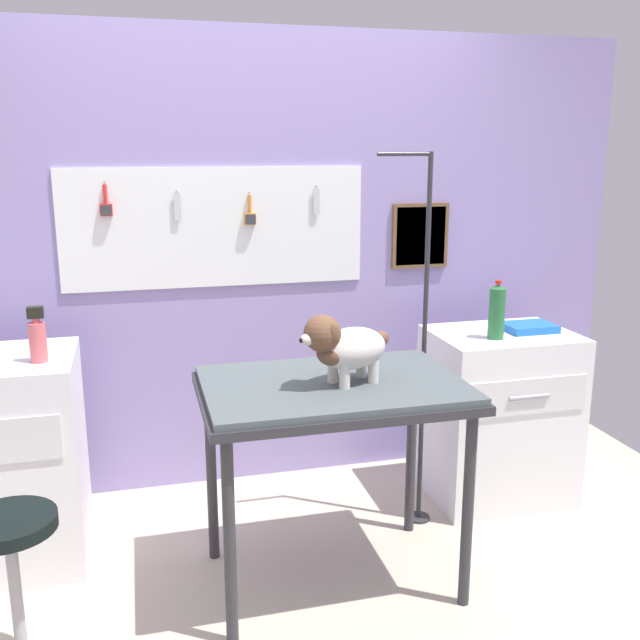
% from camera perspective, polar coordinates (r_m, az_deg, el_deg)
% --- Properties ---
extents(ground, '(4.40, 4.00, 0.04)m').
position_cam_1_polar(ground, '(2.96, -0.54, -22.81)').
color(ground, '#C2B59E').
extents(rear_wall_panel, '(4.00, 0.11, 2.30)m').
position_cam_1_polar(rear_wall_panel, '(3.68, -5.45, 4.47)').
color(rear_wall_panel, '#9585C3').
rests_on(rear_wall_panel, ground).
extents(grooming_table, '(1.02, 0.70, 0.86)m').
position_cam_1_polar(grooming_table, '(2.80, 1.03, -6.54)').
color(grooming_table, '#2D2D33').
rests_on(grooming_table, ground).
extents(grooming_arm, '(0.30, 0.11, 1.71)m').
position_cam_1_polar(grooming_arm, '(3.29, 8.10, -3.02)').
color(grooming_arm, '#2D2D33').
rests_on(grooming_arm, ground).
extents(dog, '(0.38, 0.25, 0.28)m').
position_cam_1_polar(dog, '(2.70, 1.91, -2.09)').
color(dog, silver).
rests_on(dog, grooming_table).
extents(cabinet_right, '(0.68, 0.54, 0.85)m').
position_cam_1_polar(cabinet_right, '(3.74, 13.97, -7.31)').
color(cabinet_right, white).
rests_on(cabinet_right, ground).
extents(stool, '(0.30, 0.30, 0.59)m').
position_cam_1_polar(stool, '(2.62, -23.32, -16.47)').
color(stool, '#9E9EA3').
rests_on(stool, ground).
extents(spray_bottle_tall, '(0.07, 0.07, 0.23)m').
position_cam_1_polar(spray_bottle_tall, '(3.06, -21.51, -1.37)').
color(spray_bottle_tall, '#D75F64').
rests_on(spray_bottle_tall, counter_left).
extents(soda_bottle, '(0.08, 0.08, 0.28)m').
position_cam_1_polar(soda_bottle, '(3.47, 13.86, 0.66)').
color(soda_bottle, '#286B38').
rests_on(soda_bottle, cabinet_right).
extents(supply_tray, '(0.24, 0.18, 0.04)m').
position_cam_1_polar(supply_tray, '(3.68, 16.27, -0.56)').
color(supply_tray, blue).
rests_on(supply_tray, cabinet_right).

